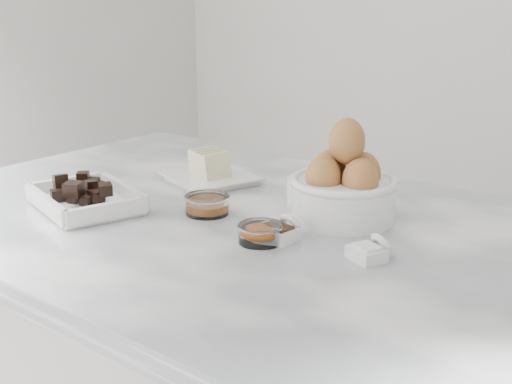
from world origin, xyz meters
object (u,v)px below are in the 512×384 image
egg_bowl (344,187)px  honey_bowl (207,204)px  butter_plate (210,171)px  vanilla_spoon (281,231)px  chocolate_dish (86,196)px  sugar_ramekin (309,190)px  zest_bowl (260,232)px  salt_spoon (370,251)px

egg_bowl → honey_bowl: egg_bowl is taller
butter_plate → vanilla_spoon: (0.30, -0.17, -0.01)m
chocolate_dish → vanilla_spoon: (0.36, 0.09, -0.01)m
chocolate_dish → honey_bowl: size_ratio=3.02×
chocolate_dish → butter_plate: (0.06, 0.26, -0.00)m
egg_bowl → sugar_ramekin: bearing=161.0°
sugar_ramekin → egg_bowl: size_ratio=0.45×
egg_bowl → zest_bowl: 0.18m
chocolate_dish → sugar_ramekin: size_ratio=2.90×
salt_spoon → zest_bowl: bearing=-163.7°
egg_bowl → salt_spoon: bearing=-44.8°
vanilla_spoon → sugar_ramekin: bearing=111.5°
egg_bowl → zest_bowl: bearing=-102.4°
butter_plate → chocolate_dish: bearing=-102.0°
salt_spoon → chocolate_dish: bearing=-167.8°
honey_bowl → zest_bowl: 0.17m
egg_bowl → honey_bowl: (-0.20, -0.12, -0.04)m
butter_plate → honey_bowl: 0.20m
honey_bowl → salt_spoon: salt_spoon is taller
vanilla_spoon → salt_spoon: vanilla_spoon is taller
sugar_ramekin → zest_bowl: bearing=-75.8°
honey_bowl → egg_bowl: bearing=32.1°
butter_plate → honey_bowl: (0.13, -0.15, -0.00)m
vanilla_spoon → butter_plate: bearing=151.2°
sugar_ramekin → honey_bowl: size_ratio=1.04×
sugar_ramekin → egg_bowl: 0.10m
honey_bowl → salt_spoon: (0.32, -0.00, -0.00)m
butter_plate → honey_bowl: butter_plate is taller
chocolate_dish → honey_bowl: 0.22m
chocolate_dish → honey_bowl: (0.18, 0.11, -0.00)m
egg_bowl → zest_bowl: (-0.04, -0.17, -0.04)m
salt_spoon → honey_bowl: bearing=179.5°
egg_bowl → salt_spoon: 0.18m
sugar_ramekin → salt_spoon: bearing=-35.9°
butter_plate → vanilla_spoon: size_ratio=2.82×
egg_bowl → salt_spoon: size_ratio=2.45×
butter_plate → sugar_ramekin: (0.24, 0.01, 0.00)m
chocolate_dish → salt_spoon: bearing=12.2°
sugar_ramekin → vanilla_spoon: bearing=-68.5°
salt_spoon → sugar_ramekin: bearing=144.1°
vanilla_spoon → honey_bowl: bearing=173.9°
honey_bowl → butter_plate: bearing=131.2°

